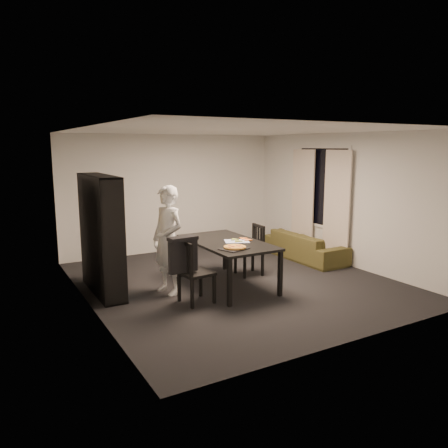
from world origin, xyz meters
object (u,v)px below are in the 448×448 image
chair_right (253,246)px  baking_tray (234,249)px  dining_table (227,245)px  pepperoni_pizza (235,247)px  chair_left (191,268)px  person (168,240)px  sofa (305,246)px  bookshelf (101,235)px

chair_right → baking_tray: chair_right is taller
dining_table → pepperoni_pizza: 0.56m
chair_left → chair_right: chair_left is taller
person → pepperoni_pizza: size_ratio=4.97×
dining_table → sofa: bearing=17.3°
chair_left → chair_right: size_ratio=1.05×
bookshelf → sofa: (4.24, 0.01, -0.67)m
baking_tray → person: bearing=139.7°
bookshelf → pepperoni_pizza: bookshelf is taller
pepperoni_pizza → chair_left: bearing=176.7°
dining_table → sofa: (2.33, 0.73, -0.42)m
sofa → bookshelf: bearing=90.1°
person → chair_left: bearing=-6.7°
chair_left → baking_tray: chair_left is taller
dining_table → chair_right: size_ratio=2.00×
dining_table → bookshelf: bearing=159.4°
chair_right → sofa: chair_right is taller
chair_left → sofa: chair_left is taller
person → sofa: person is taller
bookshelf → chair_right: size_ratio=2.05×
chair_left → sofa: size_ratio=0.50×
chair_right → pepperoni_pizza: chair_right is taller
person → pepperoni_pizza: person is taller
chair_left → dining_table: bearing=-67.2°
dining_table → person: bearing=171.6°
baking_tray → chair_left: bearing=175.0°
dining_table → chair_left: size_ratio=1.90×
chair_left → pepperoni_pizza: bearing=-98.6°
baking_tray → sofa: bearing=26.8°
dining_table → chair_left: bearing=-151.8°
baking_tray → pepperoni_pizza: size_ratio=1.14×
chair_right → sofa: 1.63m
dining_table → person: 1.03m
bookshelf → sofa: 4.29m
bookshelf → baking_tray: bearing=-36.3°
person → pepperoni_pizza: 1.08m
sofa → pepperoni_pizza: bearing=116.7°
dining_table → pepperoni_pizza: (-0.16, -0.52, 0.09)m
bookshelf → dining_table: (1.91, -0.72, -0.25)m
bookshelf → chair_right: bearing=-7.8°
chair_left → baking_tray: size_ratio=2.43×
chair_right → person: person is taller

